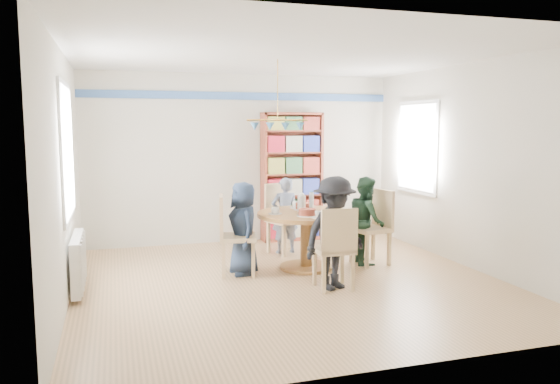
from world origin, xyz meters
name	(u,v)px	position (x,y,z in m)	size (l,w,h in m)	color
ground	(290,282)	(0.00, 0.00, 0.00)	(5.00, 5.00, 0.00)	tan
room_shell	(251,143)	(-0.26, 0.87, 1.65)	(5.00, 5.00, 5.00)	white
radiator	(78,262)	(-2.42, 0.30, 0.35)	(0.12, 1.00, 0.60)	silver
dining_table	(306,227)	(0.40, 0.53, 0.56)	(1.30, 1.30, 0.75)	brown
chair_left	(231,231)	(-0.61, 0.51, 0.56)	(0.53, 0.53, 1.02)	#DAB786
chair_right	(376,223)	(1.40, 0.51, 0.56)	(0.52, 0.52, 1.01)	#DAB786
chair_far	(282,215)	(0.38, 1.53, 0.57)	(0.59, 0.59, 1.03)	#DAB786
chair_near	(336,245)	(0.40, -0.47, 0.53)	(0.45, 0.45, 0.96)	#DAB786
person_left	(244,228)	(-0.45, 0.52, 0.59)	(0.58, 0.38, 1.18)	#192438
person_right	(366,220)	(1.28, 0.56, 0.60)	(0.58, 0.45, 1.20)	#172F1E
person_far	(285,215)	(0.40, 1.47, 0.56)	(0.41, 0.27, 1.13)	gray
person_near	(334,233)	(0.40, -0.41, 0.65)	(0.85, 0.49, 1.31)	black
bookshelf	(292,178)	(0.80, 2.34, 1.03)	(1.00, 0.30, 2.09)	brown
tableware	(304,208)	(0.38, 0.56, 0.81)	(1.04, 1.04, 0.27)	white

